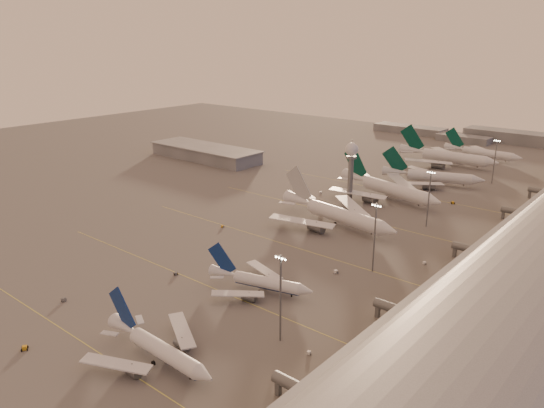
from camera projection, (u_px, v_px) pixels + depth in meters
The scene contains 26 objects.
ground at pixel (147, 280), 179.06m from camera, with size 700.00×700.00×0.00m, color #605D5D.
taxiway_markings at pixel (316, 252), 201.65m from camera, with size 180.00×185.25×0.02m.
hangar at pixel (205, 153), 353.44m from camera, with size 82.00×27.00×8.50m.
radar_tower at pixel (351, 160), 257.36m from camera, with size 6.40×6.40×31.10m.
mast_a at pixel (280, 294), 139.43m from camera, with size 3.60×0.56×25.00m.
mast_b at pixel (375, 235), 181.47m from camera, with size 3.60×0.56×25.00m.
mast_c at pixel (429, 196), 224.73m from camera, with size 3.60×0.56×25.00m.
mast_d at pixel (495, 159), 291.73m from camera, with size 3.60×0.56×25.00m.
distant_horizon at pixel (487, 136), 413.93m from camera, with size 165.00×37.50×9.00m.
narrowbody_near at pixel (159, 351), 133.11m from camera, with size 40.20×32.10×15.71m.
narrowbody_mid at pixel (260, 283), 170.00m from camera, with size 36.44×28.70×14.54m.
widebody_white at pixel (337, 217), 228.90m from camera, with size 63.06×50.18×22.28m.
greentail_a at pixel (389, 191), 266.53m from camera, with size 63.11×50.37×23.34m.
greentail_b at pixel (432, 179), 291.97m from camera, with size 53.56×42.55×20.20m.
greentail_c at pixel (447, 159), 336.54m from camera, with size 64.82×52.34×23.54m.
greentail_d at pixel (482, 155), 351.69m from camera, with size 52.92×42.63×19.21m.
gsv_truck_a at pixel (65, 298), 164.05m from camera, with size 6.36×4.88×2.45m.
gsv_tug_near at pixel (25, 348), 138.88m from camera, with size 4.01×4.47×1.09m.
gsv_catering_a at pixel (310, 348), 136.50m from camera, with size 4.79×2.92×3.66m.
gsv_tug_mid at pixel (176, 274), 182.51m from camera, with size 3.62×3.20×0.89m.
gsv_truck_b at pixel (337, 270), 183.19m from camera, with size 6.20×2.39×2.50m.
gsv_truck_c at pixel (223, 225), 227.41m from camera, with size 5.36×2.76×2.06m.
gsv_catering_b at pixel (425, 260), 190.41m from camera, with size 5.09×3.42×3.84m.
gsv_tug_far at pixel (321, 215), 242.11m from camera, with size 2.51×3.83×1.04m.
gsv_truck_d at pixel (321, 191), 277.34m from camera, with size 2.03×4.91×1.94m.
gsv_tug_hangar at pixel (453, 203), 259.78m from camera, with size 4.56×4.03×1.12m.
Camera 1 is at (136.88, -97.80, 78.76)m, focal length 35.00 mm.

